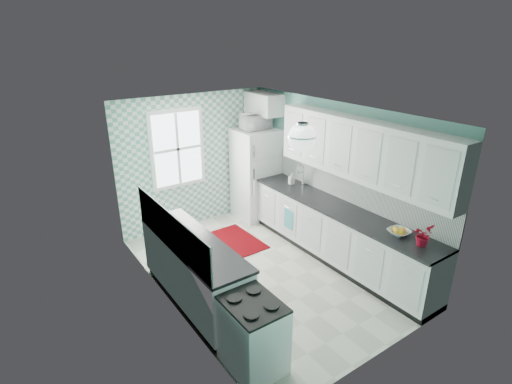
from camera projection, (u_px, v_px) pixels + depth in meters
floor at (262, 271)px, 6.30m from camera, size 3.00×4.40×0.02m
ceiling at (264, 112)px, 5.36m from camera, size 3.00×4.40×0.02m
wall_back at (195, 161)px, 7.52m from camera, size 3.00×0.02×2.50m
wall_front at (387, 265)px, 4.15m from camera, size 3.00×0.02×2.50m
wall_left at (166, 224)px, 5.03m from camera, size 0.02×4.40×2.50m
wall_right at (337, 178)px, 6.63m from camera, size 0.02×4.40×2.50m
accent_wall at (195, 161)px, 7.50m from camera, size 3.00×0.01×2.50m
window at (177, 149)px, 7.18m from camera, size 1.04×0.05×1.44m
backsplash_right at (354, 189)px, 6.33m from camera, size 0.02×3.60×0.51m
backsplash_left at (170, 230)px, 5.01m from camera, size 0.02×2.15×0.51m
upper_cabinets_right at (361, 150)px, 5.84m from camera, size 0.33×3.20×0.90m
upper_cabinet_fridge at (263, 103)px, 7.54m from camera, size 0.40×0.74×0.40m
ceiling_light at (302, 137)px, 4.82m from camera, size 0.34×0.34×0.35m
base_cabinets_right at (337, 235)px, 6.46m from camera, size 0.60×3.60×0.90m
countertop_right at (339, 209)px, 6.28m from camera, size 0.63×3.60×0.04m
base_cabinets_left at (194, 273)px, 5.44m from camera, size 0.60×2.15×0.90m
countertop_left at (193, 242)px, 5.27m from camera, size 0.63×2.15×0.04m
fridge at (256, 174)px, 7.91m from camera, size 0.78×0.77×1.79m
stove at (253, 334)px, 4.37m from camera, size 0.55×0.69×0.83m
sink at (296, 188)px, 7.08m from camera, size 0.44×0.37×0.53m
rug at (234, 241)px, 7.17m from camera, size 0.81×1.13×0.02m
dish_towel at (289, 219)px, 6.94m from camera, size 0.05×0.23×0.35m
fruit_bowl at (399, 232)px, 5.42m from camera, size 0.31×0.31×0.07m
potted_plant at (423, 235)px, 5.12m from camera, size 0.30×0.28×0.28m
soap_bottle at (292, 178)px, 7.21m from camera, size 0.11×0.11×0.21m
microwave at (256, 122)px, 7.52m from camera, size 0.55×0.38×0.30m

